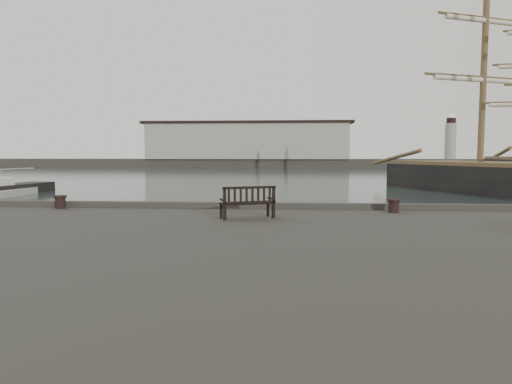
% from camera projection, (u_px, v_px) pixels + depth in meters
% --- Properties ---
extents(ground, '(400.00, 400.00, 0.00)m').
position_uv_depth(ground, '(234.00, 256.00, 14.47)').
color(ground, black).
rests_on(ground, ground).
extents(breakwater, '(140.00, 9.50, 12.20)m').
position_uv_depth(breakwater, '(262.00, 149.00, 105.86)').
color(breakwater, '#383530').
rests_on(breakwater, ground).
extents(bench, '(1.51, 1.01, 0.82)m').
position_uv_depth(bench, '(247.00, 208.00, 11.97)').
color(bench, black).
rests_on(bench, quay).
extents(bollard_left, '(0.47, 0.47, 0.41)m').
position_uv_depth(bollard_left, '(60.00, 202.00, 14.07)').
color(bollard_left, black).
rests_on(bollard_left, quay).
extents(bollard_right, '(0.45, 0.45, 0.39)m').
position_uv_depth(bollard_right, '(394.00, 206.00, 13.14)').
color(bollard_right, black).
rests_on(bollard_right, quay).
extents(yacht_b, '(3.72, 10.40, 13.43)m').
position_uv_depth(yacht_b, '(0.00, 192.00, 35.32)').
color(yacht_b, black).
rests_on(yacht_b, ground).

